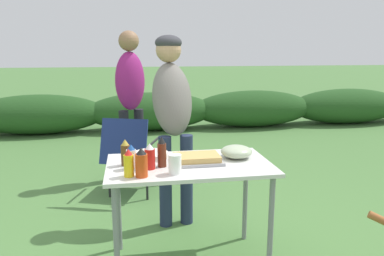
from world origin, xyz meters
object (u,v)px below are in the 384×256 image
at_px(mayo_bottle, 131,157).
at_px(beer_bottle, 125,153).
at_px(folding_table, 189,174).
at_px(hot_sauce_bottle, 141,163).
at_px(standing_person_in_gray_fleece, 172,106).
at_px(paper_cup_stack, 175,164).
at_px(bbq_sauce_bottle, 162,152).
at_px(ketchup_bottle, 150,157).
at_px(food_tray, 197,159).
at_px(mixing_bowl, 236,152).
at_px(camp_chair_green_behind_table, 130,152).
at_px(standing_person_in_navy_coat, 130,91).
at_px(plate_stack, 151,155).
at_px(mustard_bottle, 129,163).

height_order(mayo_bottle, beer_bottle, beer_bottle).
height_order(folding_table, beer_bottle, beer_bottle).
relative_size(hot_sauce_bottle, standing_person_in_gray_fleece, 0.11).
relative_size(paper_cup_stack, beer_bottle, 0.70).
height_order(bbq_sauce_bottle, ketchup_bottle, bbq_sauce_bottle).
relative_size(folding_table, ketchup_bottle, 6.52).
distance_m(food_tray, mixing_bowl, 0.31).
bearing_deg(camp_chair_green_behind_table, ketchup_bottle, -65.45).
bearing_deg(food_tray, standing_person_in_navy_coat, 102.60).
bearing_deg(mixing_bowl, paper_cup_stack, -149.71).
height_order(mixing_bowl, ketchup_bottle, ketchup_bottle).
height_order(standing_person_in_navy_coat, camp_chair_green_behind_table, standing_person_in_navy_coat).
distance_m(mixing_bowl, hot_sauce_bottle, 0.74).
height_order(plate_stack, hot_sauce_bottle, hot_sauce_bottle).
xyz_separation_m(mixing_bowl, standing_person_in_navy_coat, (-0.72, 1.81, 0.25)).
height_order(mixing_bowl, mayo_bottle, mayo_bottle).
xyz_separation_m(mixing_bowl, hot_sauce_bottle, (-0.68, -0.30, 0.04)).
distance_m(mayo_bottle, standing_person_in_navy_coat, 1.96).
bearing_deg(mustard_bottle, standing_person_in_navy_coat, 89.15).
xyz_separation_m(food_tray, mixing_bowl, (0.30, 0.07, 0.02)).
relative_size(folding_table, mustard_bottle, 6.34).
bearing_deg(mayo_bottle, standing_person_in_navy_coat, 89.56).
distance_m(mustard_bottle, standing_person_in_gray_fleece, 1.03).
distance_m(food_tray, plate_stack, 0.34).
relative_size(hot_sauce_bottle, camp_chair_green_behind_table, 0.22).
relative_size(hot_sauce_bottle, beer_bottle, 1.02).
height_order(paper_cup_stack, standing_person_in_gray_fleece, standing_person_in_gray_fleece).
xyz_separation_m(food_tray, paper_cup_stack, (-0.17, -0.20, 0.04)).
distance_m(folding_table, mayo_bottle, 0.42).
bearing_deg(folding_table, standing_person_in_navy_coat, 101.04).
xyz_separation_m(food_tray, hot_sauce_bottle, (-0.38, -0.23, 0.06)).
height_order(mayo_bottle, hot_sauce_bottle, hot_sauce_bottle).
height_order(plate_stack, beer_bottle, beer_bottle).
xyz_separation_m(bbq_sauce_bottle, camp_chair_green_behind_table, (-0.21, 1.39, -0.37)).
relative_size(mixing_bowl, bbq_sauce_bottle, 1.10).
relative_size(food_tray, mixing_bowl, 1.56).
height_order(food_tray, mixing_bowl, mixing_bowl).
relative_size(folding_table, beer_bottle, 6.22).
xyz_separation_m(standing_person_in_gray_fleece, standing_person_in_navy_coat, (-0.34, 1.15, 0.01)).
bearing_deg(standing_person_in_navy_coat, camp_chair_green_behind_table, -118.74).
distance_m(plate_stack, mustard_bottle, 0.41).
distance_m(standing_person_in_navy_coat, camp_chair_green_behind_table, 0.78).
bearing_deg(camp_chair_green_behind_table, standing_person_in_gray_fleece, -39.50).
xyz_separation_m(mayo_bottle, camp_chair_green_behind_table, (-0.01, 1.40, -0.35)).
relative_size(mixing_bowl, standing_person_in_gray_fleece, 0.14).
distance_m(hot_sauce_bottle, beer_bottle, 0.27).
bearing_deg(ketchup_bottle, mayo_bottle, 170.76).
bearing_deg(camp_chair_green_behind_table, mixing_bowl, -40.20).
bearing_deg(mustard_bottle, beer_bottle, 95.26).
bearing_deg(folding_table, paper_cup_stack, -121.35).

